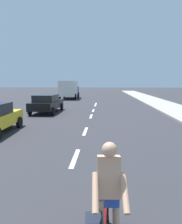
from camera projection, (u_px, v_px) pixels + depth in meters
ground_plane at (92, 113)px, 17.44m from camera, size 160.00×160.00×0.00m
sidewalk_strip at (176, 110)px, 18.91m from camera, size 3.60×80.00×0.14m
lane_stripe_2 at (75, 158)px, 7.12m from camera, size 0.16×1.80×0.01m
lane_stripe_3 at (85, 131)px, 10.99m from camera, size 0.16×1.80×0.01m
lane_stripe_4 at (91, 116)px, 15.73m from camera, size 0.16×1.80×0.01m
lane_stripe_5 at (93, 110)px, 18.95m from camera, size 0.16×1.80×0.01m
lane_stripe_6 at (95, 105)px, 23.08m from camera, size 0.16×1.80×0.01m
lane_stripe_7 at (96, 104)px, 24.86m from camera, size 0.16×1.80×0.01m
cyclist at (106, 209)px, 2.93m from camera, size 0.64×1.71×1.82m
parked_car_black at (47, 103)px, 17.61m from camera, size 2.15×4.59×1.57m
delivery_truck at (69, 89)px, 31.99m from camera, size 2.75×6.27×2.80m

